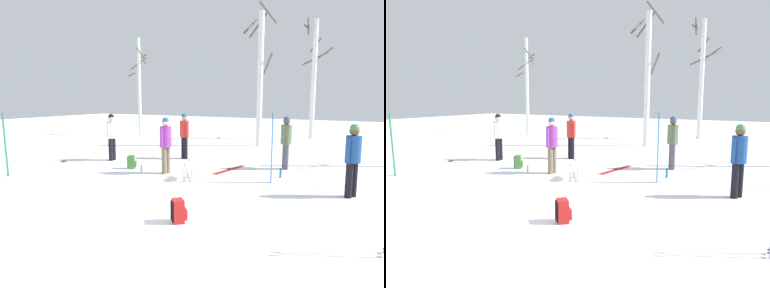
% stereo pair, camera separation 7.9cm
% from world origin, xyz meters
% --- Properties ---
extents(ground_plane, '(60.00, 60.00, 0.00)m').
position_xyz_m(ground_plane, '(0.00, 0.00, 0.00)').
color(ground_plane, white).
extents(person_0, '(0.34, 0.51, 1.72)m').
position_xyz_m(person_0, '(-3.95, 3.31, 0.98)').
color(person_0, black).
rests_on(person_0, ground_plane).
extents(person_1, '(0.46, 0.34, 1.72)m').
position_xyz_m(person_1, '(-1.79, 4.89, 0.98)').
color(person_1, black).
rests_on(person_1, ground_plane).
extents(person_2, '(0.34, 0.47, 1.72)m').
position_xyz_m(person_2, '(2.01, 4.87, 0.98)').
color(person_2, '#4C4C56').
rests_on(person_2, ground_plane).
extents(person_3, '(0.34, 0.47, 1.72)m').
position_xyz_m(person_3, '(4.11, 2.48, 0.98)').
color(person_3, black).
rests_on(person_3, ground_plane).
extents(person_4, '(0.34, 0.52, 1.72)m').
position_xyz_m(person_4, '(-1.01, 2.45, 0.98)').
color(person_4, '#72604C').
rests_on(person_4, ground_plane).
extents(dog, '(0.39, 0.87, 0.57)m').
position_xyz_m(dog, '(-0.02, 2.11, 0.39)').
color(dog, beige).
rests_on(dog, ground_plane).
extents(ski_pair_planted_1, '(0.03, 0.14, 1.91)m').
position_xyz_m(ski_pair_planted_1, '(2.11, 2.92, 0.95)').
color(ski_pair_planted_1, blue).
rests_on(ski_pair_planted_1, ground_plane).
extents(ski_pair_planted_2, '(0.24, 0.07, 1.87)m').
position_xyz_m(ski_pair_planted_2, '(-4.96, -0.09, 0.93)').
color(ski_pair_planted_2, green).
rests_on(ski_pair_planted_2, ground_plane).
extents(ski_pair_lying_0, '(0.47, 1.71, 0.05)m').
position_xyz_m(ski_pair_lying_0, '(0.50, 3.86, 0.01)').
color(ski_pair_lying_0, red).
rests_on(ski_pair_lying_0, ground_plane).
extents(ski_pair_lying_1, '(1.72, 0.47, 0.05)m').
position_xyz_m(ski_pair_lying_1, '(-5.19, 2.19, 0.01)').
color(ski_pair_lying_1, white).
rests_on(ski_pair_lying_1, ground_plane).
extents(backpack_0, '(0.35, 0.34, 0.44)m').
position_xyz_m(backpack_0, '(1.43, -0.83, 0.21)').
color(backpack_0, red).
rests_on(backpack_0, ground_plane).
extents(backpack_1, '(0.34, 0.33, 0.44)m').
position_xyz_m(backpack_1, '(-2.38, 2.50, 0.21)').
color(backpack_1, '#4C7F3F').
rests_on(backpack_1, ground_plane).
extents(water_bottle_0, '(0.07, 0.07, 0.26)m').
position_xyz_m(water_bottle_0, '(2.19, 3.62, 0.12)').
color(water_bottle_0, '#1E72BF').
rests_on(water_bottle_0, ground_plane).
extents(water_bottle_1, '(0.06, 0.06, 0.21)m').
position_xyz_m(water_bottle_1, '(-1.76, 2.20, 0.10)').
color(water_bottle_1, silver).
rests_on(water_bottle_1, ground_plane).
extents(birch_tree_0, '(1.20, 1.19, 5.85)m').
position_xyz_m(birch_tree_0, '(-8.41, 10.73, 3.06)').
color(birch_tree_0, silver).
rests_on(birch_tree_0, ground_plane).
extents(birch_tree_1, '(1.43, 1.41, 6.46)m').
position_xyz_m(birch_tree_1, '(-0.39, 9.51, 3.31)').
color(birch_tree_1, white).
rests_on(birch_tree_1, ground_plane).
extents(birch_tree_2, '(1.69, 1.62, 6.62)m').
position_xyz_m(birch_tree_2, '(1.32, 13.58, 3.44)').
color(birch_tree_2, silver).
rests_on(birch_tree_2, ground_plane).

